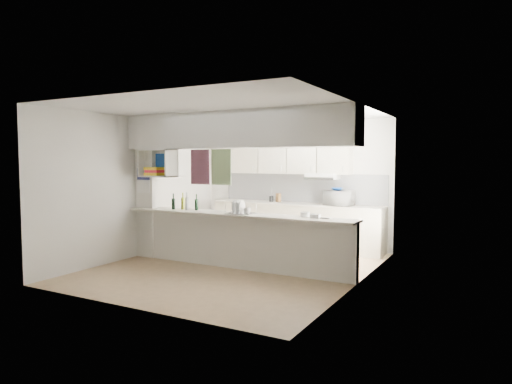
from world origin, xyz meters
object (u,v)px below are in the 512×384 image
Objects in this scene: wine_bottles at (185,203)px; bowl at (337,189)px; dish_rack at (241,208)px; microwave at (339,198)px.

bowl is at bearing 43.99° from wine_bottles.
wine_bottles reaches higher than dish_rack.
bowl reaches higher than dish_rack.
microwave is 2.34m from dish_rack.
bowl is 2.32m from dish_rack.
microwave is 2.99m from wine_bottles.
microwave is 2.40× the size of bowl.
bowl reaches higher than wine_bottles.
microwave is 1.15× the size of dish_rack.
dish_rack is at bearing -2.60° from wine_bottles.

